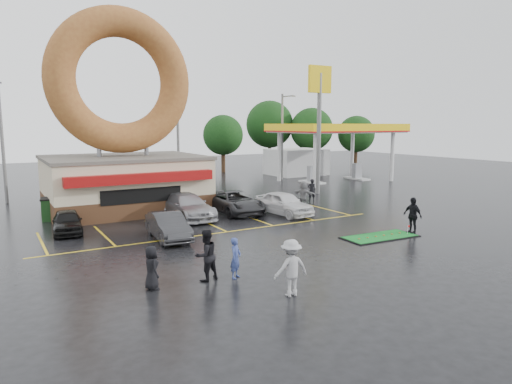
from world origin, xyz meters
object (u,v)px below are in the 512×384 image
streetlight_left (2,139)px  streetlight_mid (178,136)px  shell_sign (319,106)px  gas_station (318,144)px  person_cameraman (412,215)px  car_white (284,203)px  donut_shop (123,145)px  person_blue (236,258)px  dumpster (58,209)px  car_dgrey (168,226)px  streetlight_right (283,134)px  putting_green (380,237)px  car_silver (187,206)px  car_black (67,222)px  car_grey (234,202)px

streetlight_left → streetlight_mid: bearing=4.1°
shell_sign → gas_station: bearing=51.9°
streetlight_left → person_cameraman: (18.41, -21.91, -3.79)m
gas_station → car_white: size_ratio=3.06×
car_white → person_cameraman: (3.08, -7.76, 0.23)m
donut_shop → person_blue: bearing=-90.5°
gas_station → streetlight_mid: streetlight_mid is taller
shell_sign → dumpster: size_ratio=5.89×
car_dgrey → streetlight_right: bearing=47.8°
streetlight_left → putting_green: (16.32, -21.65, -4.75)m
car_silver → dumpster: (-7.01, 3.61, -0.12)m
person_cameraman → dumpster: (-15.91, 13.61, -0.34)m
car_black → car_white: (12.89, -1.80, 0.14)m
car_black → person_blue: 11.94m
dumpster → putting_green: 19.22m
car_white → gas_station: bearing=38.7°
streetlight_mid → car_dgrey: bearing=-112.8°
streetlight_left → streetlight_right: bearing=4.4°
person_cameraman → donut_shop: bearing=-142.7°
car_silver → car_grey: (3.37, 0.00, -0.03)m
car_dgrey → putting_green: (9.64, -5.23, -0.65)m
car_grey → person_cameraman: 11.43m
person_blue → dumpster: size_ratio=0.87×
dumpster → putting_green: (13.82, -13.35, -0.62)m
car_white → putting_green: car_white is taller
putting_green → gas_station: bearing=58.9°
donut_shop → shell_sign: size_ratio=1.27×
streetlight_mid → car_white: bearing=-85.0°
streetlight_mid → streetlight_left: bearing=-175.9°
person_cameraman → dumpster: bearing=-130.5°
putting_green → streetlight_mid: bearing=95.8°
car_white → person_blue: 12.57m
car_silver → dumpster: bearing=149.1°
shell_sign → car_dgrey: size_ratio=2.54×
gas_station → person_blue: gas_station is taller
car_silver → dumpster: car_silver is taller
streetlight_mid → car_white: (1.33, -15.15, -4.02)m
streetlight_mid → dumpster: 15.36m
person_cameraman → streetlight_right: bearing=162.4°
gas_station → car_black: (-27.56, -13.37, -3.08)m
streetlight_mid → dumpster: size_ratio=5.00×
streetlight_right → person_blue: size_ratio=5.73×
car_black → person_blue: person_blue is taller
streetlight_left → dumpster: size_ratio=5.00×
streetlight_left → dumpster: streetlight_left is taller
car_grey → person_cameraman: (5.54, -9.99, 0.25)m
car_black → car_silver: car_silver is taller
gas_station → shell_sign: 11.93m
donut_shop → putting_green: size_ratio=3.24×
streetlight_mid → putting_green: size_ratio=2.16×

